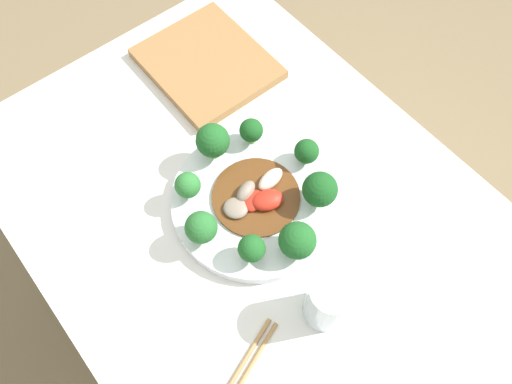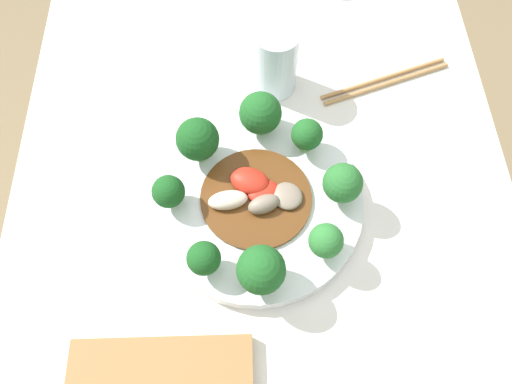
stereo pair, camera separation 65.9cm
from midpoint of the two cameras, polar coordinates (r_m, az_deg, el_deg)
ground_plane at (r=1.45m, az=4.16°, el=-25.40°), size 8.00×8.00×0.00m
table at (r=1.08m, az=5.56°, el=-24.66°), size 1.01×0.71×0.75m
plate at (r=0.70m, az=7.91°, el=-21.23°), size 0.29×0.29×0.02m
broccoli_east at (r=0.66m, az=15.48°, el=-28.30°), size 0.06×0.06×0.07m
broccoli_southwest at (r=0.65m, az=-2.13°, el=-20.45°), size 0.04×0.04×0.05m
broccoli_west at (r=0.66m, az=1.45°, el=-13.36°), size 0.06×0.06×0.07m
broccoli_northwest at (r=0.68m, az=7.04°, el=-11.19°), size 0.04×0.04×0.05m
broccoli_south at (r=0.64m, az=0.38°, el=-27.29°), size 0.05×0.05×0.06m
broccoli_southeast at (r=0.65m, az=8.49°, el=-30.07°), size 0.04×0.04×0.06m
broccoli_north at (r=0.69m, az=15.36°, el=-14.29°), size 0.04×0.04×0.05m
broccoli_northeast at (r=0.67m, az=17.94°, el=-20.56°), size 0.06×0.06×0.07m
stirfry_center at (r=0.68m, az=8.24°, el=-21.10°), size 0.15×0.15×0.02m
drinking_glass at (r=0.68m, az=20.56°, el=-35.63°), size 0.07×0.07×0.11m
cutting_board at (r=0.79m, az=-0.59°, el=1.41°), size 0.25×0.22×0.02m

